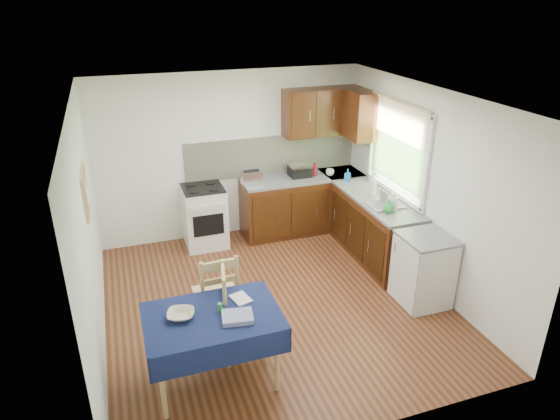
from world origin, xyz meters
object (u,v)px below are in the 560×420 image
object	(u,v)px
sandwich_press	(300,170)
kettle	(393,202)
chair_far	(217,293)
dish_rack	(386,204)
dining_table	(213,325)
toaster	(251,177)
chair_near	(239,310)

from	to	relation	value
sandwich_press	kettle	distance (m)	1.73
chair_far	dish_rack	size ratio (longest dim) A/B	2.27
dining_table	sandwich_press	bearing A→B (deg)	34.99
toaster	kettle	world-z (taller)	kettle
toaster	sandwich_press	size ratio (longest dim) A/B	0.88
chair_near	toaster	xyz separation A→B (m)	(0.86, 2.54, 0.45)
toaster	chair_far	bearing A→B (deg)	-116.71
chair_near	dish_rack	distance (m)	2.61
chair_far	sandwich_press	size ratio (longest dim) A/B	3.23
dining_table	toaster	world-z (taller)	toaster
dining_table	toaster	distance (m)	3.09
sandwich_press	dish_rack	bearing A→B (deg)	-50.81
dining_table	dish_rack	bearing A→B (deg)	8.09
chair_near	kettle	world-z (taller)	kettle
chair_far	toaster	xyz separation A→B (m)	(1.00, 2.15, 0.45)
chair_far	kettle	world-z (taller)	kettle
sandwich_press	dish_rack	xyz separation A→B (m)	(0.66, -1.46, -0.07)
dining_table	dish_rack	size ratio (longest dim) A/B	2.77
chair_far	toaster	size ratio (longest dim) A/B	3.66
dish_rack	kettle	distance (m)	0.16
dining_table	chair_far	size ratio (longest dim) A/B	1.22
chair_near	sandwich_press	world-z (taller)	sandwich_press
chair_near	kettle	size ratio (longest dim) A/B	4.26
dining_table	dish_rack	distance (m)	3.03
chair_near	sandwich_press	xyz separation A→B (m)	(1.66, 2.62, 0.44)
dining_table	chair_near	size ratio (longest dim) A/B	1.21
chair_far	sandwich_press	xyz separation A→B (m)	(1.80, 2.23, 0.45)
dining_table	kettle	distance (m)	2.98
sandwich_press	dish_rack	world-z (taller)	dish_rack
toaster	dish_rack	distance (m)	2.01
dish_rack	sandwich_press	bearing A→B (deg)	93.48
chair_far	kettle	bearing A→B (deg)	-168.18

